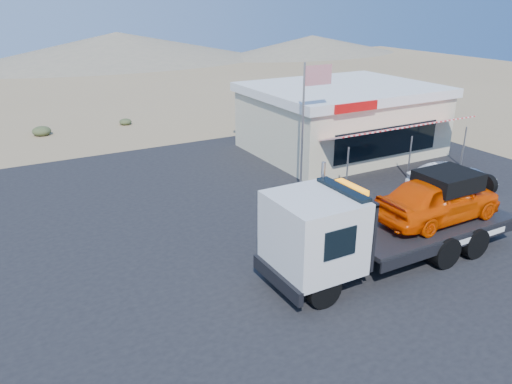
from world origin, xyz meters
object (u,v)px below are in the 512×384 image
white_sedan (452,179)px  flagpole (307,113)px  tow_truck (391,217)px  jerky_store (341,118)px

white_sedan → flagpole: 7.58m
tow_truck → flagpole: 7.69m
tow_truck → jerky_store: 13.69m
white_sedan → jerky_store: 8.26m
tow_truck → white_sedan: size_ratio=2.37×
tow_truck → flagpole: (1.46, 7.28, 2.04)m
white_sedan → flagpole: size_ratio=0.68×
tow_truck → jerky_store: bearing=59.1°
white_sedan → jerky_store: (-0.30, 8.15, 1.30)m
tow_truck → flagpole: bearing=78.7°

